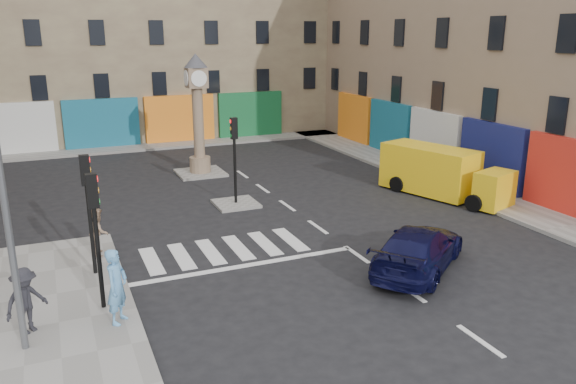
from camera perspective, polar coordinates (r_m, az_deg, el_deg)
ground at (r=18.50m, az=8.56°, el=-7.40°), size 120.00×120.00×0.00m
sidewalk_right at (r=31.02m, az=12.61°, el=2.19°), size 2.60×30.00×0.15m
sidewalk_far at (r=37.59m, az=-15.04°, el=4.43°), size 32.00×2.40×0.15m
island_near at (r=24.53m, az=-5.31°, el=-1.19°), size 1.80×1.80×0.12m
island_far at (r=30.09m, az=-8.88°, el=1.94°), size 2.40×2.40×0.12m
building_right at (r=34.28m, az=22.41°, el=16.08°), size 10.00×30.00×16.00m
building_far at (r=42.65m, az=-17.13°, el=17.00°), size 32.00×10.00×17.00m
traffic_light_left_near at (r=15.28m, az=-19.01°, el=-2.70°), size 0.28×0.22×3.70m
traffic_light_left_far at (r=17.58m, az=-19.68°, el=-0.36°), size 0.28×0.22×3.70m
traffic_light_island at (r=23.91m, az=-5.47°, el=4.62°), size 0.28×0.22×3.70m
clock_pillar at (r=29.45m, az=-9.17°, el=8.53°), size 1.20×1.20×6.10m
navy_sedan at (r=18.21m, az=13.10°, el=-5.63°), size 5.05×4.54×1.41m
yellow_van at (r=26.44m, az=15.22°, el=1.90°), size 3.55×6.29×2.19m
pedestrian_blue at (r=14.91m, az=-16.99°, el=-9.14°), size 0.80×0.86×1.98m
pedestrian_tan at (r=19.56m, az=-18.69°, el=-3.80°), size 0.70×0.85×1.60m
pedestrian_dark at (r=15.28m, az=-25.11°, el=-9.96°), size 1.26×1.14×1.69m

